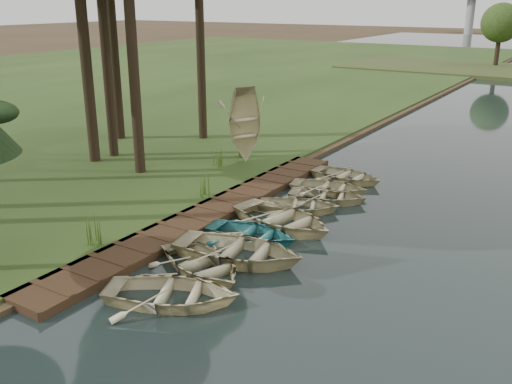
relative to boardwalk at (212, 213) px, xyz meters
The scene contains 16 objects.
ground 1.61m from the boardwalk, ahead, with size 300.00×300.00×0.00m, color #3D2F1D.
boardwalk is the anchor object (origin of this frame).
rowboat_0 6.28m from the boardwalk, 62.93° to the right, with size 2.51×3.51×0.73m, color beige.
rowboat_1 4.49m from the boardwalk, 57.11° to the right, with size 2.36×3.31×0.69m, color beige.
rowboat_2 3.89m from the boardwalk, 41.81° to the right, with size 2.85×3.98×0.83m, color beige.
rowboat_3 2.67m from the boardwalk, 25.08° to the right, with size 2.18×3.06×0.63m, color teal.
rowboat_4 2.76m from the boardwalk, ahead, with size 2.80×3.93×0.81m, color beige.
rowboat_5 3.19m from the boardwalk, 39.47° to the left, with size 2.13×2.98×0.62m, color beige.
rowboat_6 4.58m from the boardwalk, 51.02° to the left, with size 2.14×3.00×0.62m, color beige.
rowboat_7 5.16m from the boardwalk, 61.28° to the left, with size 2.21×3.09×0.64m, color beige.
rowboat_8 6.81m from the boardwalk, 69.00° to the left, with size 2.25×3.15×0.65m, color beige.
stored_rowboat 6.38m from the boardwalk, 112.70° to the left, with size 2.46×3.45×0.71m, color beige.
reeds_0 4.56m from the boardwalk, 104.49° to the right, with size 0.60×0.60×1.00m, color #3F661E.
reeds_1 1.53m from the boardwalk, 135.71° to the left, with size 0.60×0.60×0.95m, color #3F661E.
reeds_2 5.52m from the boardwalk, 123.61° to the left, with size 0.60×0.60×0.92m, color #3F661E.
reeds_3 7.33m from the boardwalk, 114.43° to the left, with size 0.60×0.60×0.86m, color #3F661E.
Camera 1 is at (9.97, -15.35, 7.43)m, focal length 40.00 mm.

